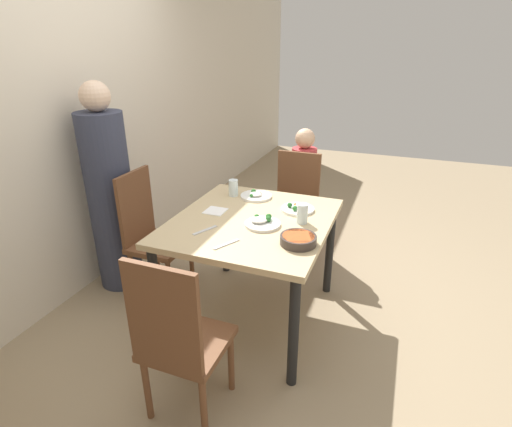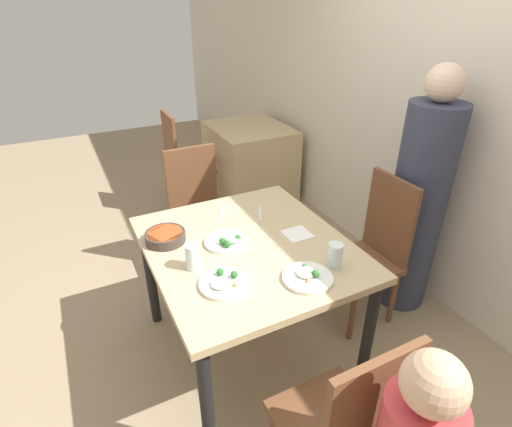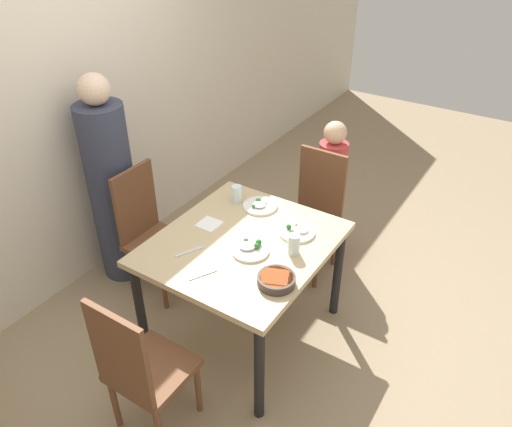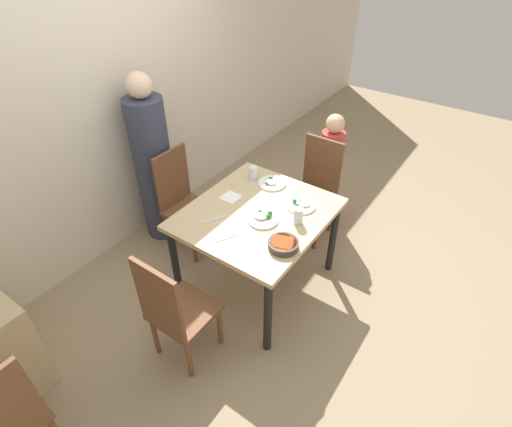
% 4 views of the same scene
% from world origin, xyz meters
% --- Properties ---
extents(ground_plane, '(10.00, 10.00, 0.00)m').
position_xyz_m(ground_plane, '(0.00, 0.00, 0.00)').
color(ground_plane, '#998466').
extents(wall_back, '(10.00, 0.06, 2.70)m').
position_xyz_m(wall_back, '(0.00, 1.45, 1.35)').
color(wall_back, beige).
rests_on(wall_back, ground_plane).
extents(dining_table, '(1.14, 1.01, 0.78)m').
position_xyz_m(dining_table, '(0.00, 0.00, 0.68)').
color(dining_table, tan).
rests_on(dining_table, ground_plane).
extents(chair_adult_spot, '(0.40, 0.40, 0.98)m').
position_xyz_m(chair_adult_spot, '(0.04, 0.85, 0.51)').
color(chair_adult_spot, brown).
rests_on(chair_adult_spot, ground_plane).
extents(chair_child_spot, '(0.40, 0.40, 0.98)m').
position_xyz_m(chair_child_spot, '(0.92, -0.04, 0.51)').
color(chair_child_spot, brown).
rests_on(chair_child_spot, ground_plane).
extents(chair_empty_left, '(0.40, 0.40, 0.98)m').
position_xyz_m(chair_empty_left, '(-0.92, 0.03, 0.51)').
color(chair_empty_left, brown).
rests_on(chair_empty_left, ground_plane).
extents(person_adult, '(0.34, 0.34, 1.62)m').
position_xyz_m(person_adult, '(0.04, 1.19, 0.75)').
color(person_adult, '#33384C').
rests_on(person_adult, ground_plane).
extents(person_child, '(0.23, 0.23, 1.15)m').
position_xyz_m(person_child, '(1.19, -0.04, 0.55)').
color(person_child, '#C63D42').
rests_on(person_child, ground_plane).
extents(bowl_curry, '(0.21, 0.21, 0.05)m').
position_xyz_m(bowl_curry, '(-0.23, -0.38, 0.80)').
color(bowl_curry, '#3D332D').
rests_on(bowl_curry, dining_table).
extents(plate_rice_adult, '(0.23, 0.23, 0.05)m').
position_xyz_m(plate_rice_adult, '(0.25, -0.24, 0.79)').
color(plate_rice_adult, white).
rests_on(plate_rice_adult, dining_table).
extents(plate_rice_child, '(0.23, 0.23, 0.06)m').
position_xyz_m(plate_rice_child, '(-0.06, -0.09, 0.79)').
color(plate_rice_child, white).
rests_on(plate_rice_child, dining_table).
extents(plate_noodles, '(0.24, 0.24, 0.05)m').
position_xyz_m(plate_noodles, '(0.39, 0.12, 0.79)').
color(plate_noodles, white).
rests_on(plate_noodles, dining_table).
extents(glass_water_tall, '(0.07, 0.07, 0.13)m').
position_xyz_m(glass_water_tall, '(0.36, 0.29, 0.84)').
color(glass_water_tall, silver).
rests_on(glass_water_tall, dining_table).
extents(glass_water_short, '(0.07, 0.07, 0.13)m').
position_xyz_m(glass_water_short, '(0.07, -0.32, 0.84)').
color(glass_water_short, silver).
rests_on(glass_water_short, dining_table).
extents(napkin_folded, '(0.14, 0.14, 0.01)m').
position_xyz_m(napkin_folded, '(0.03, 0.29, 0.78)').
color(napkin_folded, white).
rests_on(napkin_folded, dining_table).
extents(fork_steel, '(0.17, 0.09, 0.01)m').
position_xyz_m(fork_steel, '(-0.27, 0.21, 0.78)').
color(fork_steel, silver).
rests_on(fork_steel, dining_table).
extents(spoon_steel, '(0.17, 0.10, 0.01)m').
position_xyz_m(spoon_steel, '(-0.39, 0.01, 0.78)').
color(spoon_steel, silver).
rests_on(spoon_steel, dining_table).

